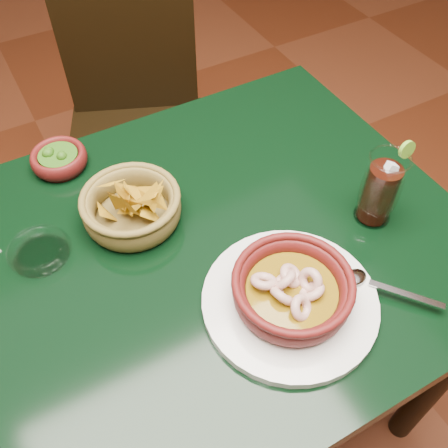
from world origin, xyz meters
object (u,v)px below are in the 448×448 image
shrimp_plate (292,293)px  cola_drink (380,189)px  dining_chair (136,121)px  dining_table (156,297)px  chip_basket (132,207)px

shrimp_plate → cola_drink: (0.25, 0.09, 0.04)m
dining_chair → shrimp_plate: 0.93m
dining_table → chip_basket: chip_basket is taller
dining_table → shrimp_plate: 0.29m
chip_basket → cola_drink: (0.40, -0.22, 0.04)m
dining_chair → chip_basket: 0.68m
shrimp_plate → chip_basket: (-0.16, 0.30, -0.00)m
dining_table → chip_basket: (0.02, 0.12, 0.13)m
dining_table → cola_drink: size_ratio=6.96×
chip_basket → cola_drink: bearing=-28.1°
dining_chair → shrimp_plate: size_ratio=2.51×
dining_table → cola_drink: cola_drink is taller
dining_table → chip_basket: 0.18m
dining_table → shrimp_plate: shrimp_plate is taller
shrimp_plate → dining_chair: bearing=86.5°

